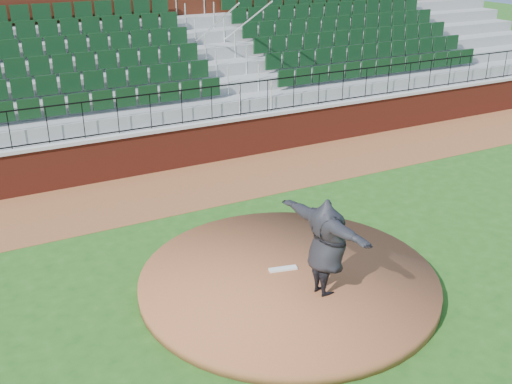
% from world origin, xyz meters
% --- Properties ---
extents(ground, '(90.00, 90.00, 0.00)m').
position_xyz_m(ground, '(0.00, 0.00, 0.00)').
color(ground, '#1F4F16').
rests_on(ground, ground).
extents(warning_track, '(34.00, 3.20, 0.01)m').
position_xyz_m(warning_track, '(0.00, 5.40, 0.01)').
color(warning_track, brown).
rests_on(warning_track, ground).
extents(field_wall, '(34.00, 0.35, 1.20)m').
position_xyz_m(field_wall, '(0.00, 7.00, 0.60)').
color(field_wall, maroon).
rests_on(field_wall, ground).
extents(wall_cap, '(34.00, 0.45, 0.10)m').
position_xyz_m(wall_cap, '(0.00, 7.00, 1.25)').
color(wall_cap, '#B7B7B7').
rests_on(wall_cap, field_wall).
extents(wall_railing, '(34.00, 0.05, 1.00)m').
position_xyz_m(wall_railing, '(0.00, 7.00, 1.80)').
color(wall_railing, black).
rests_on(wall_railing, wall_cap).
extents(seating_stands, '(34.00, 5.10, 4.60)m').
position_xyz_m(seating_stands, '(0.00, 9.72, 2.30)').
color(seating_stands, gray).
rests_on(seating_stands, ground).
extents(concourse_wall, '(34.00, 0.50, 5.50)m').
position_xyz_m(concourse_wall, '(0.00, 12.52, 2.75)').
color(concourse_wall, maroon).
rests_on(concourse_wall, ground).
extents(pitchers_mound, '(5.89, 5.89, 0.25)m').
position_xyz_m(pitchers_mound, '(-0.24, -0.33, 0.12)').
color(pitchers_mound, brown).
rests_on(pitchers_mound, ground).
extents(pitching_rubber, '(0.59, 0.27, 0.04)m').
position_xyz_m(pitching_rubber, '(-0.23, -0.09, 0.27)').
color(pitching_rubber, silver).
rests_on(pitching_rubber, pitchers_mound).
extents(pitcher, '(0.92, 2.43, 1.93)m').
position_xyz_m(pitcher, '(0.03, -1.18, 1.21)').
color(pitcher, black).
rests_on(pitcher, pitchers_mound).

